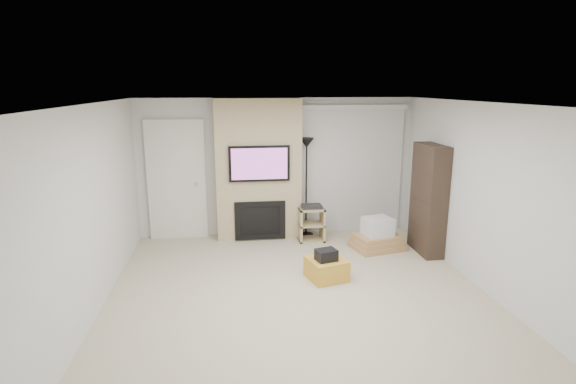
{
  "coord_description": "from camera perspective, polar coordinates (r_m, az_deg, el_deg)",
  "views": [
    {
      "loc": [
        -0.86,
        -5.3,
        2.71
      ],
      "look_at": [
        0.0,
        1.2,
        1.15
      ],
      "focal_mm": 28.0,
      "sensor_mm": 36.0,
      "label": 1
    }
  ],
  "objects": [
    {
      "name": "black_bag",
      "position": [
        6.41,
        4.88,
        -7.97
      ],
      "size": [
        0.33,
        0.29,
        0.16
      ],
      "primitive_type": "cube",
      "rotation": [
        0.0,
        0.0,
        0.27
      ],
      "color": "black",
      "rests_on": "ottoman"
    },
    {
      "name": "bookshelf",
      "position": [
        7.66,
        17.4,
        -0.91
      ],
      "size": [
        0.3,
        0.8,
        1.8
      ],
      "color": "black",
      "rests_on": "floor"
    },
    {
      "name": "floor_lamp",
      "position": [
        8.02,
        2.37,
        4.15
      ],
      "size": [
        0.27,
        0.27,
        1.81
      ],
      "color": "black",
      "rests_on": "floor"
    },
    {
      "name": "fireplace_wall",
      "position": [
        7.99,
        -3.75,
        2.73
      ],
      "size": [
        1.5,
        0.47,
        2.5
      ],
      "color": "tan",
      "rests_on": "floor"
    },
    {
      "name": "av_stand",
      "position": [
        8.02,
        2.97,
        -3.78
      ],
      "size": [
        0.45,
        0.38,
        0.66
      ],
      "color": "tan",
      "rests_on": "floor"
    },
    {
      "name": "box_stack",
      "position": [
        7.79,
        11.26,
        -5.62
      ],
      "size": [
        0.93,
        0.79,
        0.54
      ],
      "color": "tan",
      "rests_on": "floor"
    },
    {
      "name": "wall_front",
      "position": [
        3.06,
        10.08,
        -15.35
      ],
      "size": [
        5.0,
        0.0,
        2.5
      ],
      "primitive_type": "cube",
      "rotation": [
        1.57,
        0.0,
        0.0
      ],
      "color": "silver",
      "rests_on": "ground"
    },
    {
      "name": "ceiling",
      "position": [
        5.37,
        1.7,
        11.15
      ],
      "size": [
        5.0,
        5.5,
        0.0
      ],
      "primitive_type": "cube",
      "color": "white",
      "rests_on": "wall_back"
    },
    {
      "name": "wall_left",
      "position": [
        5.73,
        -23.91,
        -2.54
      ],
      "size": [
        0.0,
        5.5,
        2.5
      ],
      "primitive_type": "cube",
      "rotation": [
        1.57,
        0.0,
        1.57
      ],
      "color": "silver",
      "rests_on": "ground"
    },
    {
      "name": "wall_back",
      "position": [
        8.22,
        -1.41,
        3.16
      ],
      "size": [
        5.0,
        0.0,
        2.5
      ],
      "primitive_type": "cube",
      "rotation": [
        1.57,
        0.0,
        0.0
      ],
      "color": "silver",
      "rests_on": "ground"
    },
    {
      "name": "floor",
      "position": [
        6.01,
        1.54,
        -13.41
      ],
      "size": [
        5.0,
        5.5,
        0.0
      ],
      "primitive_type": "cube",
      "color": "#BEB293",
      "rests_on": "ground"
    },
    {
      "name": "hvac_vent",
      "position": [
        6.23,
        4.22,
        11.4
      ],
      "size": [
        0.35,
        0.18,
        0.01
      ],
      "primitive_type": "cube",
      "color": "silver",
      "rests_on": "ceiling"
    },
    {
      "name": "entry_door",
      "position": [
        8.23,
        -13.93,
        1.39
      ],
      "size": [
        1.02,
        0.11,
        2.14
      ],
      "color": "silver",
      "rests_on": "floor"
    },
    {
      "name": "ottoman",
      "position": [
        6.54,
        4.91,
        -9.69
      ],
      "size": [
        0.61,
        0.61,
        0.3
      ],
      "primitive_type": "cube",
      "rotation": [
        0.0,
        0.0,
        0.27
      ],
      "color": "gold",
      "rests_on": "floor"
    },
    {
      "name": "vertical_blinds",
      "position": [
        8.43,
        8.15,
        3.44
      ],
      "size": [
        1.98,
        0.1,
        2.37
      ],
      "color": "silver",
      "rests_on": "floor"
    },
    {
      "name": "wall_right",
      "position": [
        6.44,
        24.17,
        -0.91
      ],
      "size": [
        0.0,
        5.5,
        2.5
      ],
      "primitive_type": "cube",
      "rotation": [
        1.57,
        0.0,
        1.57
      ],
      "color": "silver",
      "rests_on": "ground"
    }
  ]
}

